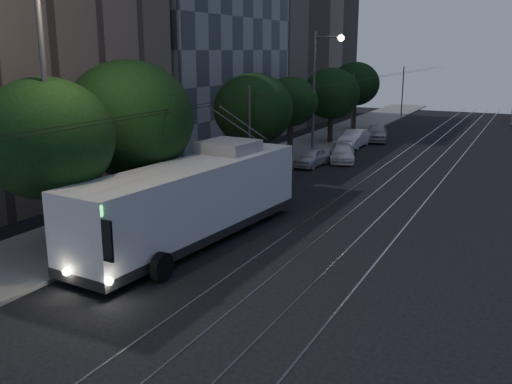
{
  "coord_description": "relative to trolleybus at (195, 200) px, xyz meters",
  "views": [
    {
      "loc": [
        9.79,
        -19.36,
        7.99
      ],
      "look_at": [
        -1.07,
        2.39,
        1.89
      ],
      "focal_mm": 40.0,
      "sensor_mm": 36.0,
      "label": 1
    }
  ],
  "objects": [
    {
      "name": "tram_rails",
      "position": [
        5.4,
        19.76,
        -1.8
      ],
      "size": [
        4.52,
        90.0,
        0.02
      ],
      "color": "gray",
      "rests_on": "ground"
    },
    {
      "name": "ground",
      "position": [
        2.9,
        -0.24,
        -1.8
      ],
      "size": [
        120.0,
        120.0,
        0.0
      ],
      "primitive_type": "plane",
      "color": "black",
      "rests_on": "ground"
    },
    {
      "name": "tree_0",
      "position": [
        -3.6,
        -4.36,
        2.96
      ],
      "size": [
        5.03,
        5.03,
        7.05
      ],
      "color": "black",
      "rests_on": "ground"
    },
    {
      "name": "streetlamp_far",
      "position": [
        -1.9,
        19.81,
        3.79
      ],
      "size": [
        2.25,
        0.44,
        9.2
      ],
      "color": "#535355",
      "rests_on": "ground"
    },
    {
      "name": "sidewalk",
      "position": [
        -4.6,
        19.76,
        -1.73
      ],
      "size": [
        5.0,
        90.0,
        0.15
      ],
      "primitive_type": "cube",
      "color": "gray",
      "rests_on": "ground"
    },
    {
      "name": "tree_4",
      "position": [
        -3.6,
        27.48,
        2.48
      ],
      "size": [
        4.85,
        4.85,
        6.48
      ],
      "color": "black",
      "rests_on": "ground"
    },
    {
      "name": "overhead_wires",
      "position": [
        -2.07,
        19.76,
        1.67
      ],
      "size": [
        2.23,
        90.0,
        6.0
      ],
      "color": "black",
      "rests_on": "ground"
    },
    {
      "name": "car_white_c",
      "position": [
        -1.09,
        26.38,
        -1.07
      ],
      "size": [
        1.6,
        4.46,
        1.47
      ],
      "primitive_type": "imported",
      "rotation": [
        0.0,
        0.0,
        -0.01
      ],
      "color": "white",
      "rests_on": "ground"
    },
    {
      "name": "tree_1",
      "position": [
        -3.6,
        0.47,
        3.19
      ],
      "size": [
        5.71,
        5.71,
        7.58
      ],
      "color": "black",
      "rests_on": "ground"
    },
    {
      "name": "streetlamp_near",
      "position": [
        -2.47,
        -4.86,
        4.91
      ],
      "size": [
        2.69,
        0.44,
        11.27
      ],
      "color": "#535355",
      "rests_on": "ground"
    },
    {
      "name": "tree_2",
      "position": [
        -3.6,
        12.63,
        2.5
      ],
      "size": [
        5.04,
        5.04,
        6.58
      ],
      "color": "black",
      "rests_on": "ground"
    },
    {
      "name": "car_white_b",
      "position": [
        -0.02,
        19.98,
        -1.19
      ],
      "size": [
        2.98,
        4.58,
        1.23
      ],
      "primitive_type": "imported",
      "rotation": [
        0.0,
        0.0,
        0.32
      ],
      "color": "silver",
      "rests_on": "ground"
    },
    {
      "name": "tree_5",
      "position": [
        -4.1,
        36.0,
        2.84
      ],
      "size": [
        4.77,
        4.77,
        6.81
      ],
      "color": "black",
      "rests_on": "ground"
    },
    {
      "name": "tree_3",
      "position": [
        -4.1,
        19.8,
        2.37
      ],
      "size": [
        4.07,
        4.07,
        6.02
      ],
      "color": "black",
      "rests_on": "ground"
    },
    {
      "name": "car_white_d",
      "position": [
        -0.26,
        30.44,
        -1.02
      ],
      "size": [
        2.82,
        4.89,
        1.56
      ],
      "primitive_type": "imported",
      "rotation": [
        0.0,
        0.0,
        0.22
      ],
      "color": "#ADAEB1",
      "rests_on": "ground"
    },
    {
      "name": "car_white_a",
      "position": [
        -1.4,
        17.36,
        -1.16
      ],
      "size": [
        1.77,
        3.86,
        1.28
      ],
      "primitive_type": "imported",
      "rotation": [
        0.0,
        0.0,
        -0.07
      ],
      "color": "silver",
      "rests_on": "ground"
    },
    {
      "name": "trolleybus",
      "position": [
        0.0,
        0.0,
        0.0
      ],
      "size": [
        3.83,
        13.16,
        5.63
      ],
      "rotation": [
        0.0,
        0.0,
        -0.09
      ],
      "color": "white",
      "rests_on": "ground"
    },
    {
      "name": "pickup_silver",
      "position": [
        -1.4,
        7.76,
        -1.05
      ],
      "size": [
        2.55,
        5.43,
        1.5
      ],
      "primitive_type": "imported",
      "rotation": [
        0.0,
        0.0,
        0.01
      ],
      "color": "#A5A6AC",
      "rests_on": "ground"
    }
  ]
}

